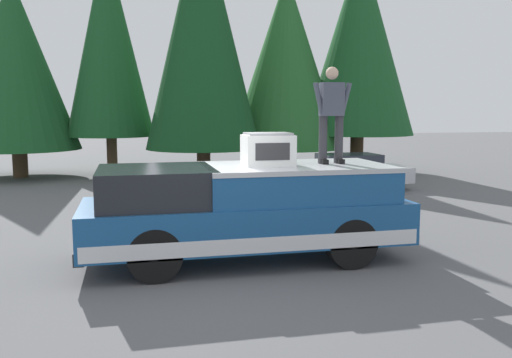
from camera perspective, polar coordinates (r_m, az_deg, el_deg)
ground_plane at (r=9.10m, az=-5.01°, el=-9.30°), size 90.00×90.00×0.00m
pickup_truck at (r=9.31m, az=-1.05°, el=-3.35°), size 2.01×5.54×1.65m
compressor_unit at (r=9.25m, az=1.26°, el=3.16°), size 0.65×0.84×0.56m
person_on_truck_bed at (r=9.65m, az=7.98°, el=6.98°), size 0.29×0.72×1.69m
parked_car_silver at (r=17.79m, az=9.51°, el=0.75°), size 1.64×4.10×1.16m
conifer_far_left at (r=22.83m, az=10.85°, el=14.07°), size 4.51×4.51×9.09m
conifer_left at (r=22.06m, az=3.20°, el=12.19°), size 4.60×4.60×7.90m
conifer_center_left at (r=20.20m, az=-5.72°, el=15.40°), size 4.19×4.19×9.73m
conifer_center_right at (r=22.08m, az=-15.35°, el=14.05°), size 3.35×3.35×9.00m
conifer_right at (r=22.60m, az=-24.14°, el=11.08°), size 4.62×4.62×7.57m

